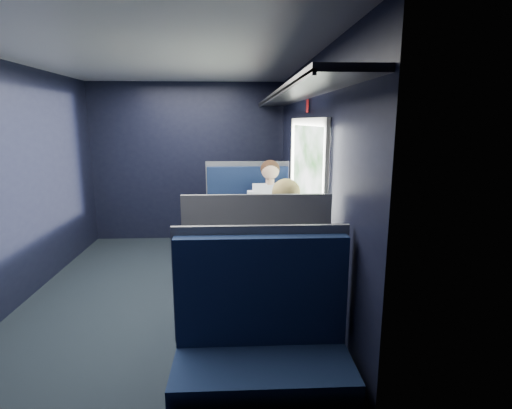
{
  "coord_description": "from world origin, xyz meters",
  "views": [
    {
      "loc": [
        0.71,
        -3.82,
        1.76
      ],
      "look_at": [
        0.9,
        0.0,
        0.95
      ],
      "focal_mm": 28.0,
      "sensor_mm": 36.0,
      "label": 1
    }
  ],
  "objects_px": {
    "laptop": "(295,215)",
    "seat_row_front": "(246,216)",
    "seat_bay_far": "(255,293)",
    "cup": "(288,212)",
    "woman": "(285,248)",
    "seat_bay_near": "(247,232)",
    "bottle_small": "(289,210)",
    "man": "(270,211)",
    "seat_row_back": "(263,363)",
    "table": "(269,232)"
  },
  "relations": [
    {
      "from": "seat_bay_far",
      "to": "seat_row_front",
      "type": "bearing_deg",
      "value": 90.0
    },
    {
      "from": "seat_row_front",
      "to": "woman",
      "type": "relative_size",
      "value": 0.88
    },
    {
      "from": "man",
      "to": "laptop",
      "type": "relative_size",
      "value": 3.24
    },
    {
      "from": "woman",
      "to": "laptop",
      "type": "relative_size",
      "value": 3.24
    },
    {
      "from": "woman",
      "to": "bottle_small",
      "type": "height_order",
      "value": "woman"
    },
    {
      "from": "seat_row_back",
      "to": "table",
      "type": "bearing_deg",
      "value": 84.2
    },
    {
      "from": "table",
      "to": "man",
      "type": "xyz_separation_m",
      "value": [
        0.07,
        0.7,
        0.06
      ]
    },
    {
      "from": "seat_bay_near",
      "to": "seat_bay_far",
      "type": "xyz_separation_m",
      "value": [
        0.01,
        -1.75,
        -0.01
      ]
    },
    {
      "from": "seat_bay_far",
      "to": "seat_row_back",
      "type": "distance_m",
      "value": 0.92
    },
    {
      "from": "seat_bay_near",
      "to": "woman",
      "type": "bearing_deg",
      "value": -80.49
    },
    {
      "from": "man",
      "to": "cup",
      "type": "xyz_separation_m",
      "value": [
        0.16,
        -0.34,
        0.07
      ]
    },
    {
      "from": "seat_bay_near",
      "to": "bottle_small",
      "type": "height_order",
      "value": "seat_bay_near"
    },
    {
      "from": "woman",
      "to": "seat_row_back",
      "type": "bearing_deg",
      "value": -102.93
    },
    {
      "from": "seat_row_front",
      "to": "cup",
      "type": "bearing_deg",
      "value": -74.11
    },
    {
      "from": "seat_row_front",
      "to": "seat_row_back",
      "type": "distance_m",
      "value": 3.59
    },
    {
      "from": "man",
      "to": "bottle_small",
      "type": "xyz_separation_m",
      "value": [
        0.15,
        -0.51,
        0.12
      ]
    },
    {
      "from": "seat_bay_far",
      "to": "cup",
      "type": "bearing_deg",
      "value": 71.57
    },
    {
      "from": "seat_row_front",
      "to": "bottle_small",
      "type": "xyz_separation_m",
      "value": [
        0.4,
        -1.6,
        0.43
      ]
    },
    {
      "from": "seat_bay_far",
      "to": "bottle_small",
      "type": "relative_size",
      "value": 5.44
    },
    {
      "from": "woman",
      "to": "laptop",
      "type": "height_order",
      "value": "woman"
    },
    {
      "from": "seat_bay_near",
      "to": "seat_row_front",
      "type": "relative_size",
      "value": 1.09
    },
    {
      "from": "seat_bay_near",
      "to": "seat_bay_far",
      "type": "distance_m",
      "value": 1.75
    },
    {
      "from": "woman",
      "to": "laptop",
      "type": "bearing_deg",
      "value": 76.14
    },
    {
      "from": "table",
      "to": "seat_row_back",
      "type": "xyz_separation_m",
      "value": [
        -0.18,
        -1.8,
        -0.25
      ]
    },
    {
      "from": "bottle_small",
      "to": "laptop",
      "type": "bearing_deg",
      "value": -61.59
    },
    {
      "from": "man",
      "to": "woman",
      "type": "bearing_deg",
      "value": -90.0
    },
    {
      "from": "table",
      "to": "man",
      "type": "bearing_deg",
      "value": 84.48
    },
    {
      "from": "table",
      "to": "woman",
      "type": "height_order",
      "value": "woman"
    },
    {
      "from": "bottle_small",
      "to": "seat_row_front",
      "type": "bearing_deg",
      "value": 104.1
    },
    {
      "from": "seat_bay_near",
      "to": "laptop",
      "type": "xyz_separation_m",
      "value": [
        0.47,
        -0.77,
        0.39
      ]
    },
    {
      "from": "woman",
      "to": "bottle_small",
      "type": "relative_size",
      "value": 5.71
    },
    {
      "from": "woman",
      "to": "cup",
      "type": "relative_size",
      "value": 13.76
    },
    {
      "from": "laptop",
      "to": "bottle_small",
      "type": "xyz_separation_m",
      "value": [
        -0.05,
        0.09,
        0.03
      ]
    },
    {
      "from": "seat_row_back",
      "to": "cup",
      "type": "distance_m",
      "value": 2.22
    },
    {
      "from": "seat_bay_near",
      "to": "woman",
      "type": "distance_m",
      "value": 1.63
    },
    {
      "from": "table",
      "to": "cup",
      "type": "distance_m",
      "value": 0.44
    },
    {
      "from": "seat_row_front",
      "to": "woman",
      "type": "bearing_deg",
      "value": -84.3
    },
    {
      "from": "seat_row_front",
      "to": "cup",
      "type": "height_order",
      "value": "seat_row_front"
    },
    {
      "from": "woman",
      "to": "laptop",
      "type": "distance_m",
      "value": 0.84
    },
    {
      "from": "seat_bay_near",
      "to": "man",
      "type": "relative_size",
      "value": 0.95
    },
    {
      "from": "bottle_small",
      "to": "cup",
      "type": "relative_size",
      "value": 2.41
    },
    {
      "from": "table",
      "to": "seat_bay_near",
      "type": "relative_size",
      "value": 0.79
    },
    {
      "from": "table",
      "to": "seat_row_back",
      "type": "bearing_deg",
      "value": -95.8
    },
    {
      "from": "laptop",
      "to": "seat_row_front",
      "type": "bearing_deg",
      "value": 104.91
    },
    {
      "from": "laptop",
      "to": "woman",
      "type": "bearing_deg",
      "value": -103.86
    },
    {
      "from": "seat_bay_far",
      "to": "laptop",
      "type": "xyz_separation_m",
      "value": [
        0.45,
        0.98,
        0.4
      ]
    },
    {
      "from": "bottle_small",
      "to": "woman",
      "type": "bearing_deg",
      "value": -99.65
    },
    {
      "from": "seat_bay_far",
      "to": "woman",
      "type": "relative_size",
      "value": 0.95
    },
    {
      "from": "seat_bay_far",
      "to": "bottle_small",
      "type": "xyz_separation_m",
      "value": [
        0.4,
        1.07,
        0.43
      ]
    },
    {
      "from": "seat_bay_far",
      "to": "cup",
      "type": "height_order",
      "value": "seat_bay_far"
    }
  ]
}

